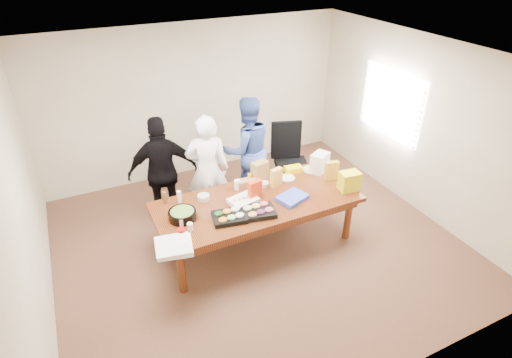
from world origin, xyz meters
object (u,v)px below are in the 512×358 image
salad_bowl (182,215)px  person_center (208,170)px  office_chair (292,163)px  person_right (247,150)px  conference_table (257,222)px  sheet_cake (243,201)px

salad_bowl → person_center: bearing=52.2°
office_chair → person_center: size_ratio=0.69×
person_right → conference_table: bearing=74.6°
conference_table → sheet_cake: (-0.19, 0.03, 0.41)m
person_right → salad_bowl: bearing=42.1°
office_chair → salad_bowl: office_chair is taller
office_chair → person_right: person_right is taller
person_center → person_right: person_right is taller
salad_bowl → person_right: bearing=39.0°
office_chair → conference_table: bearing=-120.7°
salad_bowl → sheet_cake: bearing=-0.3°
person_right → salad_bowl: (-1.45, -1.17, -0.08)m
conference_table → salad_bowl: (-1.05, 0.03, 0.43)m
conference_table → sheet_cake: sheet_cake is taller
person_center → office_chair: bearing=-158.2°
conference_table → person_right: 1.37m
person_center → salad_bowl: bearing=70.7°
conference_table → office_chair: bearing=40.9°
conference_table → person_center: bearing=113.9°
person_center → sheet_cake: person_center is taller
office_chair → person_right: size_ratio=0.67×
office_chair → sheet_cake: (-1.31, -0.94, 0.18)m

